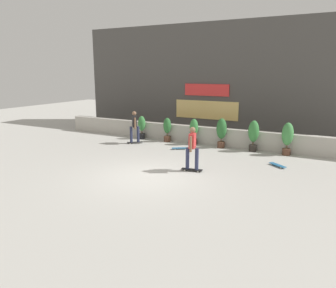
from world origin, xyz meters
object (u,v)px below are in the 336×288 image
potted_plant_0 (142,126)px  skater_far_right (192,147)px  skateboard_aside (180,148)px  skater_by_wall_left (134,126)px  potted_plant_1 (167,129)px  potted_plant_4 (253,134)px  potted_plant_2 (194,130)px  potted_plant_3 (221,131)px  skateboard_near_camera (277,165)px  potted_plant_5 (287,136)px

potted_plant_0 → skater_far_right: size_ratio=0.75×
skateboard_aside → skater_far_right: bearing=-56.7°
skater_by_wall_left → potted_plant_0: bearing=105.5°
potted_plant_1 → skater_by_wall_left: 1.77m
potted_plant_4 → skater_by_wall_left: size_ratio=0.87×
potted_plant_2 → skateboard_aside: bearing=-96.7°
potted_plant_3 → skateboard_aside: (-1.62, -1.27, -0.78)m
potted_plant_4 → skater_far_right: (-1.24, -4.23, 0.09)m
potted_plant_4 → skateboard_near_camera: bearing=-53.9°
potted_plant_0 → skater_by_wall_left: size_ratio=0.75×
potted_plant_0 → skateboard_aside: size_ratio=1.64×
potted_plant_1 → skater_far_right: bearing=-51.7°
skater_by_wall_left → skater_far_right: same height
potted_plant_4 → potted_plant_5: potted_plant_5 is taller
potted_plant_0 → potted_plant_4: size_ratio=0.87×
skater_far_right → potted_plant_3: bearing=94.4°
potted_plant_2 → potted_plant_4: (3.04, -0.00, 0.10)m
potted_plant_4 → potted_plant_5: size_ratio=0.99×
potted_plant_2 → skater_by_wall_left: 3.07m
potted_plant_3 → potted_plant_5: size_ratio=0.99×
potted_plant_3 → potted_plant_5: bearing=-0.0°
potted_plant_5 → skater_far_right: skater_far_right is taller
potted_plant_3 → skateboard_near_camera: size_ratio=1.94×
potted_plant_0 → skateboard_aside: 3.33m
potted_plant_2 → skateboard_near_camera: size_ratio=1.77×
potted_plant_0 → potted_plant_1: 1.61m
potted_plant_0 → skater_far_right: (4.95, -4.23, 0.24)m
potted_plant_1 → skateboard_near_camera: potted_plant_1 is taller
skateboard_aside → potted_plant_2: bearing=83.3°
skater_by_wall_left → skateboard_aside: (2.67, -0.06, -0.88)m
skater_far_right → skateboard_near_camera: 3.61m
potted_plant_0 → skater_far_right: skater_far_right is taller
potted_plant_3 → potted_plant_4: (1.57, -0.00, 0.00)m
potted_plant_1 → skateboard_near_camera: 6.46m
potted_plant_2 → potted_plant_5: bearing=-0.0°
potted_plant_3 → skateboard_aside: 2.21m
potted_plant_2 → potted_plant_4: size_ratio=0.91×
skater_far_right → skateboard_aside: skater_far_right is taller
potted_plant_2 → potted_plant_3: bearing=-0.0°
potted_plant_2 → potted_plant_3: (1.47, -0.00, 0.10)m
potted_plant_1 → skater_by_wall_left: bearing=-136.3°
potted_plant_2 → potted_plant_5: size_ratio=0.90×
potted_plant_4 → skateboard_aside: potted_plant_4 is taller
potted_plant_3 → potted_plant_4: 1.57m
potted_plant_3 → potted_plant_5: potted_plant_5 is taller
potted_plant_2 → potted_plant_0: bearing=-180.0°
potted_plant_3 → skater_far_right: 4.24m
skater_by_wall_left → skateboard_aside: bearing=-1.3°
potted_plant_2 → potted_plant_5: (4.55, -0.00, 0.11)m
potted_plant_0 → potted_plant_1: potted_plant_1 is taller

